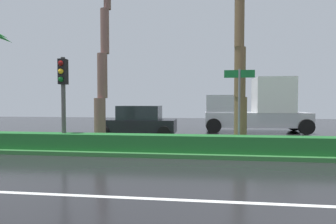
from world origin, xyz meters
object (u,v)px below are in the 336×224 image
object	(u,v)px
street_name_sign	(239,98)
box_truck_lead	(257,108)
traffic_signal_median_left	(63,86)
car_in_traffic_leading	(138,122)

from	to	relation	value
street_name_sign	box_truck_lead	distance (m)	8.35
street_name_sign	box_truck_lead	world-z (taller)	box_truck_lead
street_name_sign	box_truck_lead	bearing A→B (deg)	75.53
traffic_signal_median_left	car_in_traffic_leading	size ratio (longest dim) A/B	0.81
street_name_sign	box_truck_lead	xyz separation A→B (m)	(2.08, 8.07, -0.53)
traffic_signal_median_left	car_in_traffic_leading	bearing A→B (deg)	72.20
car_in_traffic_leading	street_name_sign	bearing A→B (deg)	135.98
car_in_traffic_leading	box_truck_lead	distance (m)	7.79
street_name_sign	box_truck_lead	size ratio (longest dim) A/B	0.47
car_in_traffic_leading	traffic_signal_median_left	bearing A→B (deg)	72.20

